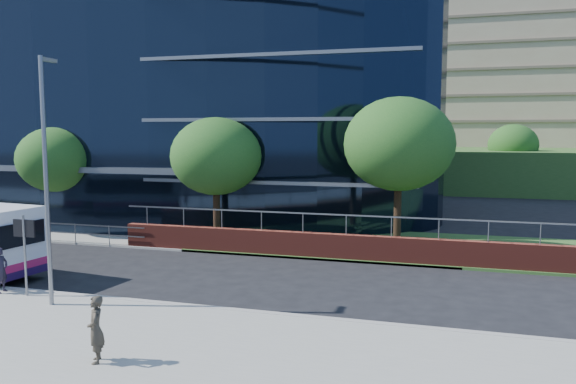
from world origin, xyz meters
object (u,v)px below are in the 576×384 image
(tree_far_c, at_px, (216,156))
(streetlight_east, at_px, (46,174))
(pedestrian_b, at_px, (96,329))
(tree_dist_e, at_px, (513,145))
(tree_far_d, at_px, (399,144))
(tree_far_b, at_px, (56,160))
(pedestrian, at_px, (1,270))
(street_sign, at_px, (24,238))

(tree_far_c, xyz_separation_m, streetlight_east, (-1.00, -11.17, -0.10))
(pedestrian_b, bearing_deg, tree_dist_e, 131.93)
(tree_far_d, xyz_separation_m, streetlight_east, (-10.00, -12.17, -0.75))
(tree_far_b, xyz_separation_m, tree_far_d, (19.00, 0.50, 0.98))
(streetlight_east, bearing_deg, tree_far_d, 50.60)
(tree_far_c, bearing_deg, pedestrian, -109.02)
(streetlight_east, xyz_separation_m, pedestrian_b, (4.22, -3.61, -3.46))
(tree_dist_e, bearing_deg, tree_far_d, -104.93)
(street_sign, height_order, tree_far_d, tree_far_d)
(tree_far_c, relative_size, tree_dist_e, 1.00)
(tree_far_b, xyz_separation_m, tree_far_c, (10.00, -0.50, 0.33))
(tree_dist_e, distance_m, pedestrian, 46.50)
(street_sign, distance_m, tree_far_c, 11.14)
(tree_dist_e, relative_size, pedestrian_b, 3.93)
(streetlight_east, distance_m, pedestrian_b, 6.54)
(pedestrian_b, bearing_deg, pedestrian, -153.23)
(tree_far_b, bearing_deg, street_sign, -55.92)
(tree_far_c, distance_m, pedestrian, 11.69)
(street_sign, bearing_deg, streetlight_east, -21.36)
(tree_far_b, height_order, pedestrian, tree_far_b)
(pedestrian_b, bearing_deg, tree_far_d, 128.56)
(street_sign, distance_m, tree_far_b, 13.54)
(tree_far_b, bearing_deg, pedestrian, -59.95)
(tree_far_b, height_order, tree_far_d, tree_far_d)
(street_sign, height_order, tree_far_c, tree_far_c)
(street_sign, xyz_separation_m, streetlight_east, (1.50, -0.59, 2.29))
(street_sign, bearing_deg, pedestrian_b, -36.24)
(tree_far_d, height_order, streetlight_east, streetlight_east)
(tree_far_d, xyz_separation_m, pedestrian_b, (-5.78, -15.78, -4.21))
(street_sign, xyz_separation_m, tree_dist_e, (19.50, 41.59, 2.39))
(tree_far_d, relative_size, tree_dist_e, 1.14)
(street_sign, height_order, pedestrian_b, street_sign)
(tree_far_c, distance_m, streetlight_east, 11.22)
(tree_dist_e, distance_m, pedestrian_b, 47.94)
(street_sign, height_order, pedestrian, street_sign)
(tree_far_b, relative_size, tree_dist_e, 0.93)
(street_sign, bearing_deg, tree_far_d, 45.22)
(tree_far_c, bearing_deg, tree_far_d, 6.34)
(tree_dist_e, height_order, streetlight_east, streetlight_east)
(tree_dist_e, relative_size, pedestrian, 4.04)
(tree_dist_e, xyz_separation_m, streetlight_east, (-18.00, -42.17, -0.10))
(tree_far_b, relative_size, pedestrian_b, 3.65)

